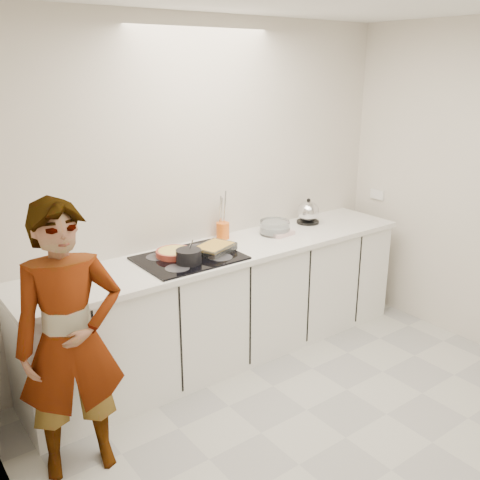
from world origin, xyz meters
TOP-DOWN VIEW (x-y plane):
  - floor at (0.00, 0.00)m, footprint 3.60×3.20m
  - wall_back at (0.00, 1.60)m, footprint 3.60×0.00m
  - wall_left at (-1.80, 0.00)m, footprint 0.00×3.20m
  - base_cabinets at (0.00, 1.28)m, footprint 3.20×0.58m
  - countertop at (0.00, 1.28)m, footprint 3.24×0.64m
  - hob at (-0.35, 1.26)m, footprint 0.72×0.54m
  - tart_dish at (-0.42, 1.35)m, footprint 0.30×0.30m
  - saucepan at (-0.42, 1.16)m, footprint 0.21×0.21m
  - baking_dish at (-0.15, 1.24)m, footprint 0.35×0.30m
  - mixing_bowl at (0.53, 1.35)m, footprint 0.28×0.28m
  - tea_towel at (0.55, 1.30)m, footprint 0.22×0.17m
  - kettle at (0.97, 1.42)m, footprint 0.26×0.26m
  - utensil_crock at (0.12, 1.51)m, footprint 0.13×0.13m
  - cook at (-1.41, 0.78)m, footprint 0.66×0.51m

SIDE VIEW (x-z plane):
  - floor at x=0.00m, z-range 0.00..0.00m
  - base_cabinets at x=0.00m, z-range 0.00..0.87m
  - cook at x=-1.41m, z-range 0.00..1.61m
  - countertop at x=0.00m, z-range 0.87..0.91m
  - hob at x=-0.35m, z-range 0.91..0.92m
  - tea_towel at x=0.55m, z-range 0.91..0.94m
  - tart_dish at x=-0.42m, z-range 0.93..0.97m
  - baking_dish at x=-0.15m, z-range 0.93..0.98m
  - mixing_bowl at x=0.53m, z-range 0.91..1.02m
  - saucepan at x=-0.42m, z-range 0.89..1.06m
  - utensil_crock at x=0.12m, z-range 0.91..1.04m
  - kettle at x=0.97m, z-range 0.89..1.12m
  - wall_back at x=0.00m, z-range 0.00..2.60m
  - wall_left at x=-1.80m, z-range 0.00..2.60m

